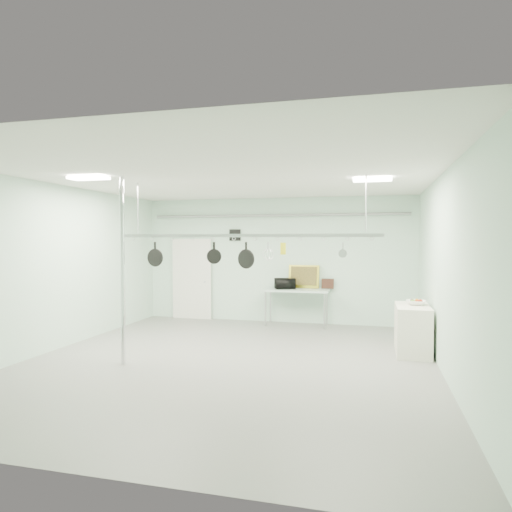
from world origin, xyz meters
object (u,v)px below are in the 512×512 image
(pot_rack, at_px, (245,234))
(fruit_bowl, at_px, (416,303))
(coffee_canister, at_px, (291,284))
(skillet_right, at_px, (246,255))
(skillet_mid, at_px, (214,252))
(skillet_left, at_px, (155,254))
(microwave, at_px, (285,284))
(chrome_pole, at_px, (123,271))
(prep_table, at_px, (296,292))
(side_cabinet, at_px, (412,329))

(pot_rack, height_order, fruit_bowl, pot_rack)
(coffee_canister, bearing_deg, skillet_right, -94.12)
(pot_rack, height_order, skillet_mid, pot_rack)
(fruit_bowl, distance_m, skillet_mid, 3.90)
(pot_rack, height_order, skillet_right, pot_rack)
(skillet_left, relative_size, skillet_right, 1.01)
(pot_rack, xyz_separation_m, coffee_canister, (0.26, 3.29, -1.21))
(microwave, xyz_separation_m, skillet_left, (-1.86, -3.29, 0.82))
(chrome_pole, xyz_separation_m, prep_table, (2.30, 4.20, -0.77))
(prep_table, xyz_separation_m, fruit_bowl, (2.61, -2.12, 0.11))
(side_cabinet, height_order, fruit_bowl, fruit_bowl)
(fruit_bowl, bearing_deg, microwave, 143.95)
(pot_rack, xyz_separation_m, skillet_right, (0.03, 0.00, -0.37))
(side_cabinet, distance_m, skillet_mid, 3.97)
(coffee_canister, xyz_separation_m, skillet_left, (-2.01, -3.29, 0.84))
(side_cabinet, distance_m, fruit_bowl, 0.51)
(chrome_pole, height_order, skillet_mid, chrome_pole)
(pot_rack, relative_size, skillet_right, 10.47)
(side_cabinet, height_order, skillet_mid, skillet_mid)
(pot_rack, distance_m, skillet_right, 0.37)
(skillet_left, bearing_deg, side_cabinet, 19.15)
(skillet_right, bearing_deg, skillet_mid, -162.18)
(prep_table, height_order, microwave, microwave)
(pot_rack, height_order, coffee_canister, pot_rack)
(coffee_canister, height_order, skillet_left, skillet_left)
(coffee_canister, bearing_deg, side_cabinet, -39.14)
(side_cabinet, bearing_deg, chrome_pole, -157.59)
(fruit_bowl, xyz_separation_m, skillet_left, (-4.76, -1.18, 0.91))
(chrome_pole, bearing_deg, skillet_right, 25.03)
(prep_table, xyz_separation_m, pot_rack, (-0.40, -3.30, 1.40))
(side_cabinet, bearing_deg, prep_table, 139.21)
(side_cabinet, relative_size, skillet_right, 2.62)
(pot_rack, bearing_deg, side_cabinet, 20.45)
(fruit_bowl, bearing_deg, side_cabinet, -127.84)
(coffee_canister, bearing_deg, chrome_pole, -117.34)
(fruit_bowl, distance_m, skillet_left, 4.99)
(chrome_pole, bearing_deg, fruit_bowl, 22.95)
(side_cabinet, distance_m, pot_rack, 3.62)
(skillet_left, bearing_deg, fruit_bowl, 19.89)
(pot_rack, bearing_deg, skillet_mid, 180.00)
(prep_table, bearing_deg, chrome_pole, -118.71)
(chrome_pole, relative_size, coffee_canister, 14.19)
(chrome_pole, relative_size, skillet_right, 6.98)
(skillet_left, xyz_separation_m, skillet_right, (1.78, 0.00, 0.00))
(chrome_pole, distance_m, side_cabinet, 5.37)
(side_cabinet, height_order, skillet_left, skillet_left)
(pot_rack, bearing_deg, microwave, 88.06)
(pot_rack, distance_m, skillet_mid, 0.67)
(skillet_left, height_order, skillet_right, same)
(skillet_left, bearing_deg, pot_rack, 5.97)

